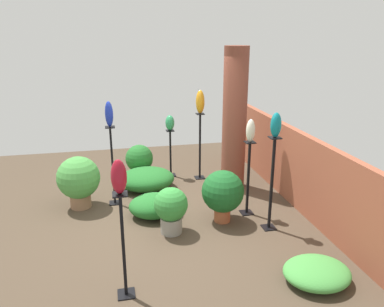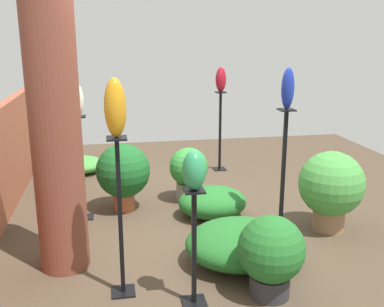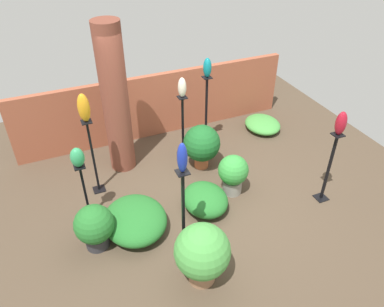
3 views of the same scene
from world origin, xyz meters
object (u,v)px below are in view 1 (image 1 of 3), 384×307
at_px(pedestal_ruby, 124,250).
at_px(pedestal_amber, 200,149).
at_px(pedestal_ivory, 248,181).
at_px(brick_pillar, 234,120).
at_px(pedestal_jade, 170,155).
at_px(potted_plant_mid_left, 139,160).
at_px(potted_plant_back_center, 171,208).
at_px(potted_plant_near_pillar, 223,192).
at_px(art_vase_cobalt, 109,114).
at_px(art_vase_ruby, 119,177).
at_px(pedestal_cobalt, 113,169).
at_px(potted_plant_front_left, 79,179).
at_px(art_vase_ivory, 251,131).
at_px(art_vase_amber, 200,102).
at_px(art_vase_jade, 170,123).
at_px(pedestal_teal, 271,188).
at_px(art_vase_teal, 276,125).

bearing_deg(pedestal_ruby, pedestal_amber, 153.51).
xyz_separation_m(pedestal_ivory, pedestal_amber, (-1.73, -0.40, 0.06)).
relative_size(brick_pillar, pedestal_jade, 2.70).
bearing_deg(pedestal_jade, potted_plant_mid_left, -90.27).
height_order(brick_pillar, potted_plant_back_center, brick_pillar).
xyz_separation_m(pedestal_ruby, potted_plant_near_pillar, (-1.48, 1.60, -0.09)).
bearing_deg(pedestal_ruby, art_vase_cobalt, -178.41).
relative_size(pedestal_amber, potted_plant_mid_left, 1.92).
relative_size(pedestal_ivory, art_vase_ruby, 3.27).
bearing_deg(pedestal_cobalt, potted_plant_front_left, -88.10).
height_order(art_vase_ivory, art_vase_cobalt, art_vase_cobalt).
bearing_deg(pedestal_amber, art_vase_cobalt, -63.76).
bearing_deg(art_vase_cobalt, art_vase_ruby, 1.59).
xyz_separation_m(pedestal_ruby, pedestal_cobalt, (-2.52, -0.07, 0.06)).
height_order(pedestal_amber, potted_plant_back_center, pedestal_amber).
height_order(pedestal_amber, art_vase_amber, art_vase_amber).
bearing_deg(brick_pillar, potted_plant_back_center, -44.11).
relative_size(pedestal_cobalt, potted_plant_front_left, 1.54).
bearing_deg(brick_pillar, art_vase_jade, -127.54).
xyz_separation_m(brick_pillar, pedestal_ivory, (1.16, -0.13, -0.77)).
bearing_deg(potted_plant_mid_left, potted_plant_front_left, -44.15).
relative_size(art_vase_amber, art_vase_cobalt, 1.09).
distance_m(pedestal_amber, potted_plant_front_left, 2.50).
bearing_deg(art_vase_ruby, pedestal_teal, 116.18).
distance_m(potted_plant_front_left, potted_plant_mid_left, 1.61).
height_order(pedestal_ruby, art_vase_ivory, art_vase_ivory).
bearing_deg(pedestal_teal, pedestal_amber, -166.32).
height_order(art_vase_ivory, potted_plant_back_center, art_vase_ivory).
xyz_separation_m(brick_pillar, art_vase_amber, (-0.57, -0.52, 0.26)).
bearing_deg(art_vase_cobalt, pedestal_ivory, 68.13).
xyz_separation_m(pedestal_teal, art_vase_teal, (0.00, 0.00, 0.97)).
xyz_separation_m(art_vase_teal, potted_plant_mid_left, (-2.55, -1.77, -1.25)).
bearing_deg(potted_plant_mid_left, art_vase_ivory, 38.95).
bearing_deg(art_vase_cobalt, art_vase_amber, 116.24).
bearing_deg(potted_plant_back_center, pedestal_ruby, -29.76).
relative_size(pedestal_ruby, potted_plant_near_pillar, 1.50).
height_order(art_vase_amber, art_vase_teal, art_vase_amber).
relative_size(pedestal_ivory, art_vase_jade, 3.99).
xyz_separation_m(pedestal_cobalt, art_vase_jade, (-1.13, 1.19, 0.50)).
bearing_deg(potted_plant_front_left, art_vase_cobalt, 91.90).
height_order(pedestal_cobalt, art_vase_ivory, art_vase_ivory).
bearing_deg(pedestal_ivory, art_vase_ruby, -51.52).
xyz_separation_m(brick_pillar, potted_plant_back_center, (1.51, -1.46, -0.93)).
distance_m(pedestal_amber, potted_plant_back_center, 2.30).
bearing_deg(pedestal_teal, pedestal_ruby, -63.82).
bearing_deg(art_vase_amber, art_vase_ruby, -26.49).
relative_size(pedestal_teal, potted_plant_back_center, 2.03).
relative_size(pedestal_jade, art_vase_amber, 2.14).
height_order(pedestal_amber, pedestal_teal, pedestal_teal).
relative_size(art_vase_ivory, potted_plant_front_left, 0.40).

